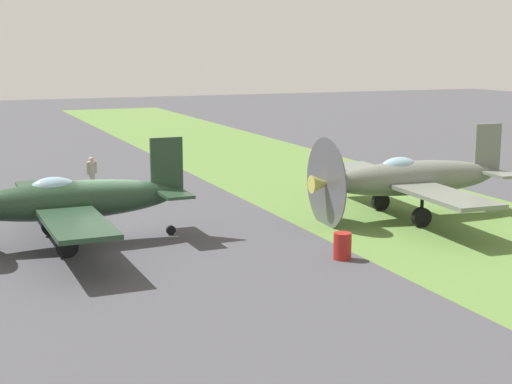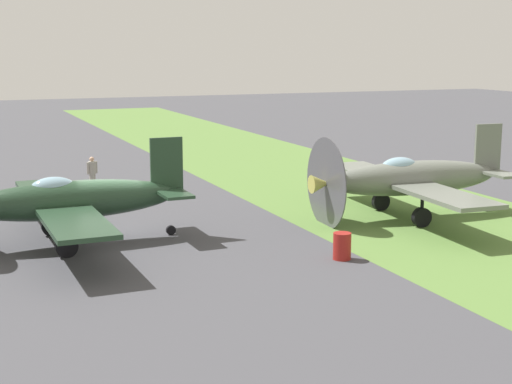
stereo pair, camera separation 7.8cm
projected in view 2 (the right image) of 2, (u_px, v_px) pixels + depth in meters
ground_plane at (111, 236)px, 28.28m from camera, size 160.00×160.00×0.00m
grass_verge at (401, 209)px, 33.04m from camera, size 120.00×11.00×0.01m
airplane_lead at (68, 201)px, 26.77m from camera, size 10.73×8.54×3.85m
airplane_wingman at (410, 178)px, 31.12m from camera, size 11.05×8.74×3.94m
ground_crew_chief at (92, 173)px, 36.87m from camera, size 0.38×0.56×1.73m
fuel_drum at (342, 246)px, 25.14m from camera, size 0.60×0.60×0.90m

